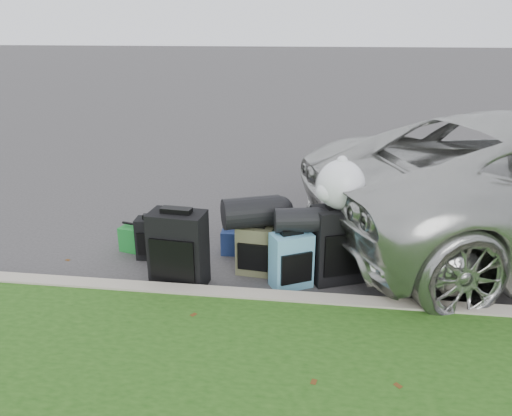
# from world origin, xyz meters

# --- Properties ---
(ground) EXTENTS (120.00, 120.00, 0.00)m
(ground) POSITION_xyz_m (0.00, 0.00, 0.00)
(ground) COLOR #383535
(ground) RESTS_ON ground
(curb) EXTENTS (120.00, 0.18, 0.15)m
(curb) POSITION_xyz_m (0.00, -1.00, 0.07)
(curb) COLOR #9E937F
(curb) RESTS_ON ground
(suitcase_small_black) EXTENTS (0.39, 0.23, 0.47)m
(suitcase_small_black) POSITION_xyz_m (-1.23, -0.09, 0.24)
(suitcase_small_black) COLOR black
(suitcase_small_black) RESTS_ON ground
(suitcase_large_black_left) EXTENTS (0.57, 0.38, 0.79)m
(suitcase_large_black_left) POSITION_xyz_m (-0.76, -0.67, 0.39)
(suitcase_large_black_left) COLOR black
(suitcase_large_black_left) RESTS_ON ground
(suitcase_olive) EXTENTS (0.41, 0.28, 0.53)m
(suitcase_olive) POSITION_xyz_m (-0.04, -0.30, 0.26)
(suitcase_olive) COLOR #46472E
(suitcase_olive) RESTS_ON ground
(suitcase_teal) EXTENTS (0.46, 0.40, 0.57)m
(suitcase_teal) POSITION_xyz_m (0.35, -0.55, 0.29)
(suitcase_teal) COLOR teal
(suitcase_teal) RESTS_ON ground
(suitcase_large_black_right) EXTENTS (0.61, 0.50, 0.80)m
(suitcase_large_black_right) POSITION_xyz_m (0.82, -0.34, 0.40)
(suitcase_large_black_right) COLOR black
(suitcase_large_black_right) RESTS_ON ground
(tote_green) EXTENTS (0.30, 0.26, 0.29)m
(tote_green) POSITION_xyz_m (-1.54, 0.07, 0.15)
(tote_green) COLOR #197128
(tote_green) RESTS_ON ground
(tote_navy) EXTENTS (0.27, 0.21, 0.28)m
(tote_navy) POSITION_xyz_m (-0.36, 0.15, 0.14)
(tote_navy) COLOR navy
(tote_navy) RESTS_ON ground
(duffel_left) EXTENTS (0.67, 0.52, 0.32)m
(duffel_left) POSITION_xyz_m (-0.08, -0.31, 0.69)
(duffel_left) COLOR black
(duffel_left) RESTS_ON suitcase_olive
(duffel_right) EXTENTS (0.48, 0.33, 0.25)m
(duffel_right) POSITION_xyz_m (0.40, -0.48, 0.69)
(duffel_right) COLOR black
(duffel_right) RESTS_ON suitcase_teal
(trash_bag) EXTENTS (0.47, 0.47, 0.47)m
(trash_bag) POSITION_xyz_m (0.81, -0.34, 1.03)
(trash_bag) COLOR white
(trash_bag) RESTS_ON suitcase_large_black_right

